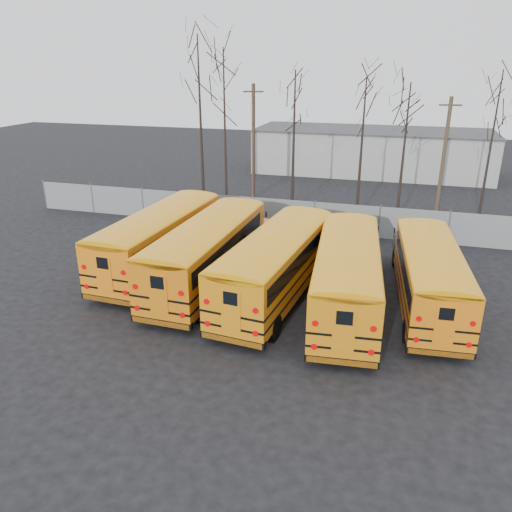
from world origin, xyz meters
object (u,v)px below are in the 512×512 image
(bus_a, at_px, (162,234))
(utility_pole_left, at_px, (253,141))
(bus_d, at_px, (347,270))
(utility_pole_right, at_px, (443,158))
(bus_b, at_px, (210,247))
(bus_e, at_px, (430,271))
(bus_c, at_px, (278,259))

(bus_a, bearing_deg, utility_pole_left, 91.20)
(bus_d, distance_m, utility_pole_left, 19.94)
(utility_pole_left, xyz_separation_m, utility_pole_right, (13.76, -1.77, -0.29))
(bus_b, bearing_deg, bus_d, -5.99)
(utility_pole_left, distance_m, utility_pole_right, 13.88)
(bus_b, distance_m, utility_pole_left, 16.94)
(utility_pole_left, bearing_deg, bus_e, -63.92)
(bus_e, bearing_deg, bus_c, -177.14)
(bus_a, distance_m, bus_b, 3.29)
(bus_a, xyz_separation_m, bus_c, (6.57, -1.70, -0.00))
(bus_a, relative_size, bus_d, 1.01)
(bus_c, xyz_separation_m, utility_pole_right, (7.53, 15.30, 2.29))
(utility_pole_left, bearing_deg, bus_d, -73.88)
(bus_b, distance_m, bus_d, 6.69)
(bus_a, xyz_separation_m, bus_d, (9.71, -2.03, -0.02))
(bus_e, bearing_deg, utility_pole_left, 123.35)
(bus_d, bearing_deg, bus_a, 162.88)
(bus_b, bearing_deg, bus_e, 3.53)
(bus_c, bearing_deg, bus_a, 171.28)
(bus_e, distance_m, utility_pole_left, 20.79)
(bus_d, xyz_separation_m, bus_e, (3.39, 1.22, -0.14))
(bus_a, bearing_deg, utility_pole_right, 46.45)
(bus_a, relative_size, bus_c, 0.99)
(bus_e, distance_m, utility_pole_right, 14.65)
(bus_c, bearing_deg, utility_pole_right, 69.53)
(bus_b, distance_m, bus_c, 3.53)
(bus_e, xyz_separation_m, utility_pole_left, (-12.76, 16.18, 2.74))
(bus_b, distance_m, bus_e, 10.03)
(bus_c, height_order, bus_d, bus_c)
(bus_a, distance_m, bus_e, 13.13)
(bus_b, xyz_separation_m, bus_d, (6.63, -0.88, -0.05))
(bus_e, xyz_separation_m, utility_pole_right, (1.00, 14.41, 2.45))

